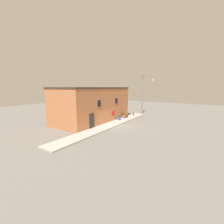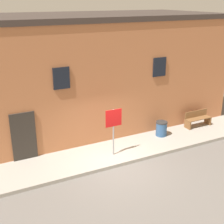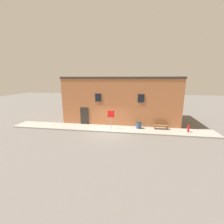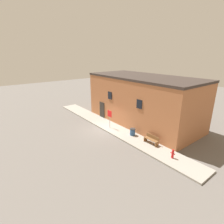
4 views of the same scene
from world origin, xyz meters
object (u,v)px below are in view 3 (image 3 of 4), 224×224
(stop_sign, at_px, (111,116))
(fire_hydrant, at_px, (188,128))
(trash_bin, at_px, (139,125))
(bench, at_px, (161,125))

(stop_sign, bearing_deg, fire_hydrant, 2.07)
(stop_sign, height_order, trash_bin, stop_sign)
(bench, bearing_deg, trash_bin, -176.75)
(trash_bin, bearing_deg, stop_sign, -166.73)
(stop_sign, xyz_separation_m, trash_bin, (2.99, 0.71, -1.09))
(stop_sign, bearing_deg, bench, 8.88)
(fire_hydrant, height_order, bench, bench)
(fire_hydrant, relative_size, trash_bin, 1.07)
(stop_sign, relative_size, bench, 1.43)
(bench, distance_m, trash_bin, 2.40)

